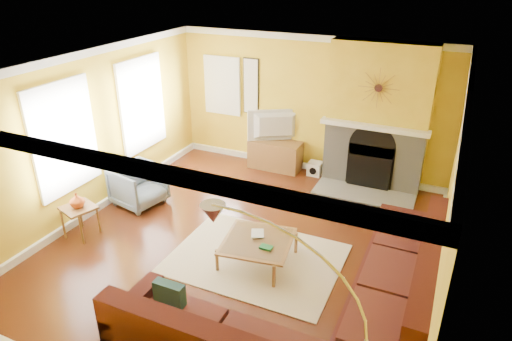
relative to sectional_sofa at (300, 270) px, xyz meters
The scene contains 27 objects.
floor 1.54m from the sectional_sofa, 144.69° to the left, with size 5.50×6.00×0.02m, color #602B14.
ceiling 2.70m from the sectional_sofa, 144.69° to the left, with size 5.50×6.00×0.02m, color white.
wall_back 4.14m from the sectional_sofa, 107.27° to the left, with size 5.50×0.02×2.70m, color gold.
wall_front 2.63m from the sectional_sofa, 119.05° to the right, with size 5.50×0.02×2.70m, color gold.
wall_left 4.15m from the sectional_sofa, 167.89° to the left, with size 0.02×6.00×2.70m, color gold.
wall_right 1.99m from the sectional_sofa, 28.58° to the left, with size 0.02×6.00×2.70m, color gold.
baseboard 1.52m from the sectional_sofa, 144.69° to the left, with size 5.50×6.00×0.12m, color white, non-canonical shape.
crown_molding 2.64m from the sectional_sofa, 144.69° to the left, with size 5.50×6.00×0.12m, color white, non-canonical shape.
window_left_near 4.59m from the sectional_sofa, 151.26° to the left, with size 0.06×1.22×1.72m, color white.
window_left_far 4.07m from the sectional_sofa, behind, with size 0.06×1.22×1.72m, color white.
window_back 5.03m from the sectional_sofa, 129.13° to the left, with size 0.82×0.06×1.22m, color white.
wall_art 4.68m from the sectional_sofa, 122.67° to the left, with size 0.34×0.04×1.14m, color white.
fireplace 3.76m from the sectional_sofa, 87.65° to the left, with size 1.80×0.40×2.70m, color gray, non-canonical shape.
mantel 3.51m from the sectional_sofa, 87.48° to the left, with size 1.92×0.22×0.08m, color white.
hearth 3.13m from the sectional_sofa, 87.23° to the left, with size 1.80×0.70×0.06m, color gray.
sunburst 3.74m from the sectional_sofa, 87.49° to the left, with size 0.70×0.04×0.70m, color olive, non-canonical shape.
rug 1.10m from the sectional_sofa, 147.09° to the left, with size 2.40×1.80×0.02m, color beige.
sectional_sofa is the anchor object (origin of this frame).
coffee_table 0.98m from the sectional_sofa, 147.99° to the left, with size 0.95×0.95×0.37m, color white, non-canonical shape.
media_console 4.03m from the sectional_sofa, 116.57° to the left, with size 1.06×0.48×0.58m, color olive.
tv 4.05m from the sectional_sofa, 116.57° to the left, with size 1.12×0.15×0.64m, color black.
subwoofer 3.77m from the sectional_sofa, 104.67° to the left, with size 0.27×0.27×0.27m, color white.
armchair 3.61m from the sectional_sofa, 160.56° to the left, with size 0.77×0.79×0.72m, color slate.
side_table 3.61m from the sectional_sofa, behind, with size 0.46×0.46×0.50m, color olive, non-canonical shape.
vase 3.60m from the sectional_sofa, behind, with size 0.23×0.23×0.24m, color #D8591E.
book 1.12m from the sectional_sofa, 147.74° to the left, with size 0.18×0.24×0.02m, color white.
arc_lamp 1.89m from the sectional_sofa, 73.56° to the right, with size 1.40×0.36×2.20m, color silver, non-canonical shape.
Camera 1 is at (2.61, -5.26, 3.98)m, focal length 32.00 mm.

